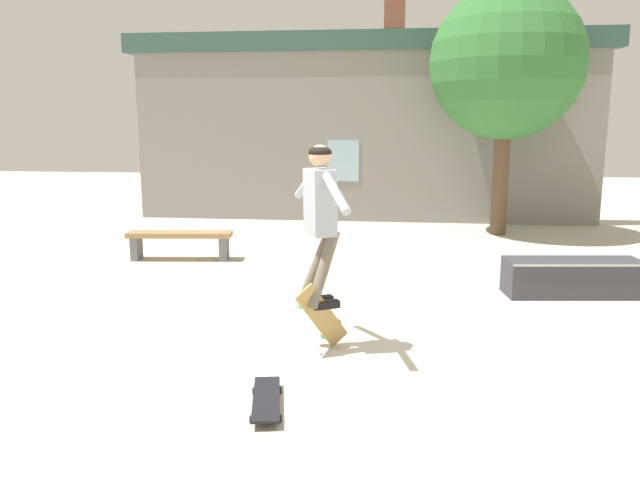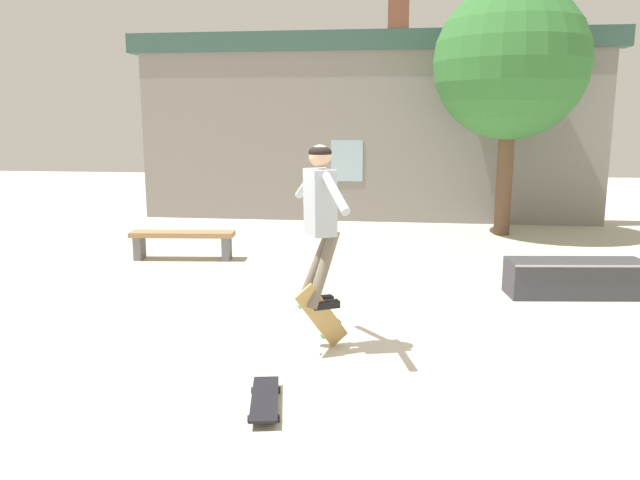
# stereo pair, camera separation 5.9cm
# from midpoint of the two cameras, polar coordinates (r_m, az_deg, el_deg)

# --- Properties ---
(ground_plane) EXTENTS (40.00, 40.00, 0.00)m
(ground_plane) POSITION_cam_midpoint_polar(r_m,az_deg,el_deg) (6.37, -0.29, -9.54)
(ground_plane) COLOR beige
(building_backdrop) EXTENTS (10.71, 0.52, 4.94)m
(building_backdrop) POSITION_cam_midpoint_polar(r_m,az_deg,el_deg) (13.99, 3.85, 10.53)
(building_backdrop) COLOR gray
(building_backdrop) RESTS_ON ground_plane
(tree_right) EXTENTS (2.90, 2.90, 4.75)m
(tree_right) POSITION_cam_midpoint_polar(r_m,az_deg,el_deg) (12.74, 16.57, 15.20)
(tree_right) COLOR brown
(tree_right) RESTS_ON ground_plane
(park_bench) EXTENTS (1.69, 0.53, 0.46)m
(park_bench) POSITION_cam_midpoint_polar(r_m,az_deg,el_deg) (10.32, -12.86, 0.06)
(park_bench) COLOR #99754C
(park_bench) RESTS_ON ground_plane
(skate_ledge) EXTENTS (1.77, 0.75, 0.47)m
(skate_ledge) POSITION_cam_midpoint_polar(r_m,az_deg,el_deg) (8.66, 21.93, -3.20)
(skate_ledge) COLOR #38383D
(skate_ledge) RESTS_ON ground_plane
(skater) EXTENTS (0.69, 1.24, 1.56)m
(skater) POSITION_cam_midpoint_polar(r_m,az_deg,el_deg) (5.90, -0.28, 2.68)
(skater) COLOR #9EA8B2
(skateboard_flipping) EXTENTS (0.47, 0.50, 0.75)m
(skateboard_flipping) POSITION_cam_midpoint_polar(r_m,az_deg,el_deg) (6.08, -0.10, -6.98)
(skateboard_flipping) COLOR #AD894C
(skateboard_resting) EXTENTS (0.35, 0.83, 0.08)m
(skateboard_resting) POSITION_cam_midpoint_polar(r_m,az_deg,el_deg) (5.08, -5.27, -14.25)
(skateboard_resting) COLOR black
(skateboard_resting) RESTS_ON ground_plane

